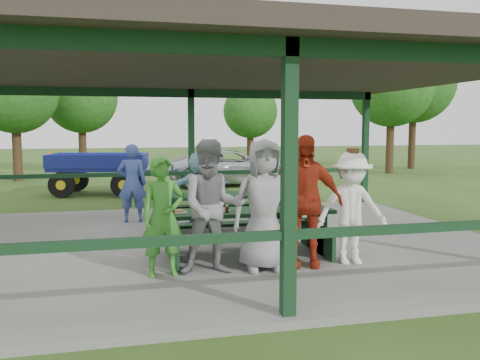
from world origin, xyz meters
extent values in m
plane|color=#2F4917|center=(0.00, 0.00, 0.00)|extent=(90.00, 90.00, 0.00)
cube|color=slate|center=(0.00, 0.00, 0.05)|extent=(10.00, 8.00, 0.10)
cube|color=black|center=(0.00, -3.80, 1.60)|extent=(0.15, 0.15, 3.00)
cube|color=black|center=(0.00, 3.80, 1.60)|extent=(0.15, 0.15, 3.00)
cube|color=black|center=(4.80, 3.80, 1.60)|extent=(0.15, 0.15, 3.00)
cube|color=black|center=(-2.40, -3.80, 1.00)|extent=(4.65, 0.10, 0.10)
cube|color=black|center=(2.40, -3.80, 1.00)|extent=(4.65, 0.10, 0.10)
cube|color=black|center=(-2.40, 3.80, 1.00)|extent=(4.65, 0.10, 0.10)
cube|color=black|center=(2.40, 3.80, 1.00)|extent=(4.65, 0.10, 0.10)
cube|color=black|center=(0.00, -3.80, 3.00)|extent=(9.80, 0.15, 0.20)
cube|color=black|center=(0.00, 3.80, 3.00)|extent=(9.80, 0.15, 0.20)
cube|color=#302722|center=(0.00, 0.00, 3.22)|extent=(10.60, 8.60, 0.24)
cube|color=black|center=(0.20, -1.20, 0.82)|extent=(2.76, 0.75, 0.06)
cube|color=black|center=(0.20, -1.75, 0.53)|extent=(2.76, 0.28, 0.05)
cube|color=black|center=(0.20, -0.65, 0.53)|extent=(2.76, 0.28, 0.05)
cube|color=black|center=(-1.00, -1.20, 0.47)|extent=(0.06, 0.70, 0.75)
cube|color=black|center=(1.39, -1.20, 0.47)|extent=(0.06, 0.70, 0.75)
cube|color=black|center=(-1.00, -1.20, 0.33)|extent=(0.06, 1.39, 0.45)
cube|color=black|center=(1.39, -1.20, 0.33)|extent=(0.06, 1.39, 0.45)
cube|color=black|center=(0.24, 0.80, 0.82)|extent=(2.46, 0.75, 0.06)
cube|color=black|center=(0.24, 0.25, 0.53)|extent=(2.46, 0.28, 0.05)
cube|color=black|center=(0.24, 1.35, 0.53)|extent=(2.46, 0.28, 0.05)
cube|color=black|center=(-0.80, 0.80, 0.47)|extent=(0.06, 0.70, 0.75)
cube|color=black|center=(1.29, 0.80, 0.47)|extent=(0.06, 0.70, 0.75)
cube|color=black|center=(-0.80, 0.80, 0.33)|extent=(0.06, 1.39, 0.45)
cube|color=black|center=(1.29, 0.80, 0.33)|extent=(0.06, 1.39, 0.45)
cylinder|color=white|center=(-0.88, -1.20, 0.86)|extent=(0.22, 0.22, 0.01)
torus|color=#956335|center=(-0.92, -1.22, 0.88)|extent=(0.10, 0.10, 0.03)
torus|color=#956335|center=(-0.84, -1.22, 0.88)|extent=(0.10, 0.10, 0.03)
torus|color=#956335|center=(-0.88, -1.16, 0.88)|extent=(0.10, 0.10, 0.03)
cylinder|color=white|center=(-0.20, -1.20, 0.86)|extent=(0.22, 0.22, 0.01)
torus|color=#956335|center=(-0.24, -1.22, 0.88)|extent=(0.10, 0.10, 0.03)
torus|color=#956335|center=(-0.16, -1.22, 0.88)|extent=(0.10, 0.10, 0.03)
torus|color=#956335|center=(-0.20, -1.16, 0.88)|extent=(0.10, 0.10, 0.03)
cylinder|color=white|center=(0.50, -1.20, 0.86)|extent=(0.22, 0.22, 0.01)
torus|color=#956335|center=(0.46, -1.22, 0.88)|extent=(0.10, 0.10, 0.03)
torus|color=#956335|center=(0.54, -1.22, 0.88)|extent=(0.10, 0.10, 0.03)
torus|color=#956335|center=(0.50, -1.16, 0.88)|extent=(0.10, 0.10, 0.03)
cylinder|color=white|center=(1.20, -1.20, 0.86)|extent=(0.22, 0.22, 0.01)
torus|color=#956335|center=(1.16, -1.22, 0.88)|extent=(0.10, 0.10, 0.03)
torus|color=#956335|center=(1.24, -1.22, 0.88)|extent=(0.10, 0.10, 0.03)
torus|color=#956335|center=(1.20, -1.16, 0.88)|extent=(0.10, 0.10, 0.03)
cylinder|color=#381E0F|center=(-1.01, -1.38, 0.90)|extent=(0.06, 0.06, 0.10)
cylinder|color=#381E0F|center=(-0.59, -1.38, 0.90)|extent=(0.06, 0.06, 0.10)
cylinder|color=#381E0F|center=(-0.18, -1.38, 0.90)|extent=(0.06, 0.06, 0.10)
cylinder|color=#381E0F|center=(0.83, -1.38, 0.90)|extent=(0.06, 0.06, 0.10)
cone|color=white|center=(-0.50, -1.00, 0.90)|extent=(0.09, 0.09, 0.10)
cone|color=white|center=(-0.20, -1.00, 0.90)|extent=(0.09, 0.09, 0.10)
cone|color=white|center=(0.62, -1.00, 0.90)|extent=(0.09, 0.09, 0.10)
imported|color=#38872A|center=(-1.21, -1.99, 0.93)|extent=(0.66, 0.48, 1.67)
imported|color=gray|center=(-0.52, -2.04, 1.05)|extent=(0.97, 0.79, 1.90)
imported|color=gray|center=(0.23, -2.03, 1.05)|extent=(0.96, 0.65, 1.90)
imported|color=#A22A14|center=(0.86, -1.95, 1.08)|extent=(1.23, 0.73, 1.96)
imported|color=white|center=(1.62, -1.99, 0.95)|extent=(1.17, 0.76, 1.70)
cylinder|color=#532F1C|center=(1.62, -1.99, 1.74)|extent=(0.36, 0.36, 0.02)
cylinder|color=#532F1C|center=(1.62, -1.99, 1.80)|extent=(0.21, 0.21, 0.11)
imported|color=#8FC2DE|center=(-0.16, 1.57, 0.89)|extent=(1.51, 0.65, 1.57)
imported|color=#3C509C|center=(-1.52, 2.26, 0.95)|extent=(0.66, 0.47, 1.71)
imported|color=gray|center=(1.21, 1.79, 0.91)|extent=(0.86, 0.71, 1.62)
imported|color=silver|center=(2.34, 9.51, 0.66)|extent=(4.78, 2.23, 1.32)
cube|color=navy|center=(-2.44, 7.90, 0.84)|extent=(3.17, 2.02, 0.13)
cube|color=navy|center=(-2.58, 7.18, 1.10)|extent=(2.89, 0.64, 0.42)
cube|color=navy|center=(-2.29, 8.62, 1.10)|extent=(2.89, 0.64, 0.42)
cube|color=navy|center=(-3.88, 8.19, 1.10)|extent=(0.35, 1.45, 0.42)
cube|color=navy|center=(-1.00, 7.61, 1.10)|extent=(0.35, 1.45, 0.42)
cylinder|color=black|center=(-3.52, 7.31, 0.40)|extent=(0.82, 0.34, 0.80)
cylinder|color=yellow|center=(-3.52, 7.31, 0.40)|extent=(0.33, 0.28, 0.29)
cylinder|color=black|center=(-3.21, 8.86, 0.40)|extent=(0.82, 0.34, 0.80)
cylinder|color=yellow|center=(-3.21, 8.86, 0.40)|extent=(0.33, 0.28, 0.29)
cylinder|color=black|center=(-1.67, 6.94, 0.40)|extent=(0.82, 0.34, 0.80)
cylinder|color=yellow|center=(-1.67, 6.94, 0.40)|extent=(0.33, 0.28, 0.29)
cylinder|color=black|center=(-1.36, 8.48, 0.40)|extent=(0.82, 0.34, 0.80)
cylinder|color=yellow|center=(-1.36, 8.48, 0.40)|extent=(0.33, 0.28, 0.29)
cube|color=navy|center=(-0.48, 7.51, 0.73)|extent=(1.05, 0.29, 0.08)
cone|color=#F2590C|center=(-3.93, 8.20, 1.21)|extent=(0.10, 0.42, 0.42)
cylinder|color=#322214|center=(-5.76, 12.87, 1.32)|extent=(0.36, 0.36, 2.64)
sphere|color=#1E4913|center=(-5.76, 12.87, 3.59)|extent=(3.38, 3.38, 3.38)
cylinder|color=#322214|center=(-3.45, 15.89, 1.30)|extent=(0.36, 0.36, 2.60)
sphere|color=#1E4913|center=(-3.45, 15.89, 3.54)|extent=(3.33, 3.33, 3.33)
cylinder|color=#322214|center=(4.88, 16.69, 1.09)|extent=(0.36, 0.36, 2.19)
sphere|color=#1E4913|center=(4.88, 16.69, 2.98)|extent=(2.80, 2.80, 2.80)
cylinder|color=#322214|center=(10.55, 12.53, 1.50)|extent=(0.36, 0.36, 3.00)
sphere|color=#1E4913|center=(10.55, 12.53, 4.08)|extent=(3.84, 3.84, 3.84)
cylinder|color=#322214|center=(12.98, 14.58, 1.64)|extent=(0.36, 0.36, 3.28)
sphere|color=#1E4913|center=(12.98, 14.58, 4.46)|extent=(4.19, 4.19, 4.19)
camera|label=1|loc=(-1.77, -8.97, 2.17)|focal=38.00mm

